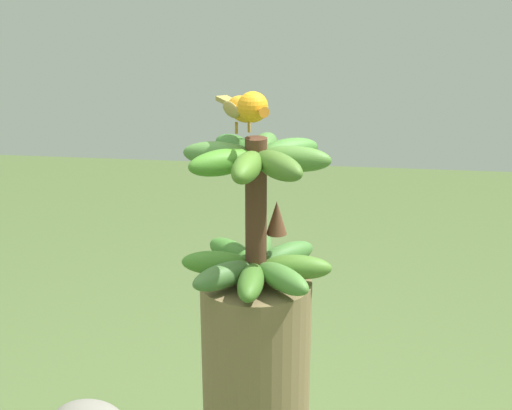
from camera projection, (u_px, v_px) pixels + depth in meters
The scene contains 2 objects.
banana_bunch at pixel (256, 212), 1.24m from camera, with size 0.27×0.27×0.26m.
perched_bird at pixel (246, 108), 1.20m from camera, with size 0.16×0.11×0.08m.
Camera 1 is at (-1.16, -0.14, 1.50)m, focal length 51.01 mm.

